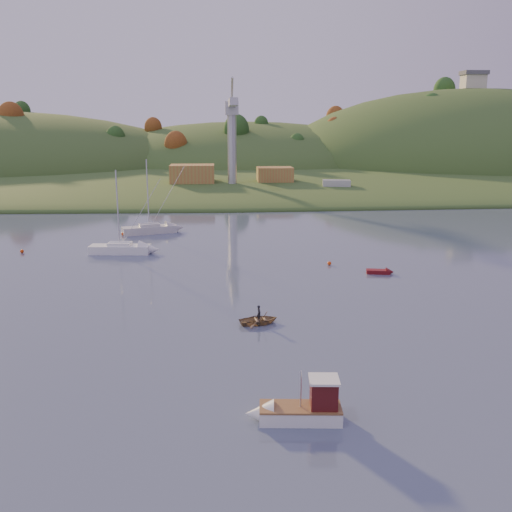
{
  "coord_description": "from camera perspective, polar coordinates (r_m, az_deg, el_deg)",
  "views": [
    {
      "loc": [
        -1.89,
        -22.26,
        17.43
      ],
      "look_at": [
        2.14,
        36.39,
        3.68
      ],
      "focal_mm": 40.0,
      "sensor_mm": 36.0,
      "label": 1
    }
  ],
  "objects": [
    {
      "name": "far_shore",
      "position": [
        252.87,
        -3.54,
        9.19
      ],
      "size": [
        620.0,
        220.0,
        1.5
      ],
      "primitive_type": "cube",
      "color": "#2D4A1D",
      "rests_on": "ground"
    },
    {
      "name": "shore_slope",
      "position": [
        188.08,
        -3.37,
        7.83
      ],
      "size": [
        640.0,
        150.0,
        7.0
      ],
      "primitive_type": "ellipsoid",
      "color": "#2D4A1D",
      "rests_on": "ground"
    },
    {
      "name": "hill_center",
      "position": [
        233.22,
        -1.01,
        8.88
      ],
      "size": [
        140.0,
        120.0,
        36.0
      ],
      "primitive_type": "ellipsoid",
      "color": "#2D4A1D",
      "rests_on": "ground"
    },
    {
      "name": "hill_right",
      "position": [
        238.52,
        20.26,
        8.18
      ],
      "size": [
        150.0,
        130.0,
        60.0
      ],
      "primitive_type": "ellipsoid",
      "color": "#2D4A1D",
      "rests_on": "ground"
    },
    {
      "name": "hilltop_house",
      "position": [
        238.42,
        20.92,
        16.18
      ],
      "size": [
        9.0,
        7.0,
        6.45
      ],
      "color": "beige",
      "rests_on": "hill_right"
    },
    {
      "name": "hillside_trees",
      "position": [
        208.0,
        -3.43,
        8.34
      ],
      "size": [
        280.0,
        50.0,
        32.0
      ],
      "primitive_type": null,
      "color": "#1E4E1C",
      "rests_on": "ground"
    },
    {
      "name": "wharf",
      "position": [
        145.33,
        -1.2,
        6.75
      ],
      "size": [
        42.0,
        16.0,
        2.4
      ],
      "primitive_type": "cube",
      "color": "slate",
      "rests_on": "ground"
    },
    {
      "name": "shed_west",
      "position": [
        145.94,
        -6.38,
        8.12
      ],
      "size": [
        11.0,
        8.0,
        4.8
      ],
      "primitive_type": "cube",
      "color": "#AB6C39",
      "rests_on": "wharf"
    },
    {
      "name": "shed_east",
      "position": [
        147.59,
        1.89,
        8.1
      ],
      "size": [
        9.0,
        7.0,
        4.0
      ],
      "primitive_type": "cube",
      "color": "#AB6C39",
      "rests_on": "wharf"
    },
    {
      "name": "dock_crane",
      "position": [
        140.71,
        -2.41,
        13.05
      ],
      "size": [
        3.2,
        28.0,
        20.3
      ],
      "color": "#B7B7BC",
      "rests_on": "wharf"
    },
    {
      "name": "fishing_boat",
      "position": [
        35.29,
        3.84,
        -14.96
      ],
      "size": [
        5.87,
        2.25,
        3.67
      ],
      "rotation": [
        0.0,
        0.0,
        3.06
      ],
      "color": "white",
      "rests_on": "ground"
    },
    {
      "name": "sailboat_near",
      "position": [
        93.78,
        -10.63,
        2.7
      ],
      "size": [
        8.91,
        5.18,
        11.85
      ],
      "rotation": [
        0.0,
        0.0,
        0.33
      ],
      "color": "silver",
      "rests_on": "ground"
    },
    {
      "name": "sailboat_far",
      "position": [
        80.13,
        -13.45,
        0.78
      ],
      "size": [
        8.37,
        3.18,
        11.35
      ],
      "rotation": [
        0.0,
        0.0,
        -0.09
      ],
      "color": "white",
      "rests_on": "ground"
    },
    {
      "name": "canoe",
      "position": [
        50.94,
        0.3,
        -6.41
      ],
      "size": [
        3.99,
        3.27,
        0.72
      ],
      "primitive_type": "imported",
      "rotation": [
        0.0,
        0.0,
        1.82
      ],
      "color": "#8E714E",
      "rests_on": "ground"
    },
    {
      "name": "paddler",
      "position": [
        50.82,
        0.3,
        -6.01
      ],
      "size": [
        0.47,
        0.61,
        1.47
      ],
      "primitive_type": "imported",
      "rotation": [
        0.0,
        0.0,
        1.82
      ],
      "color": "black",
      "rests_on": "ground"
    },
    {
      "name": "red_tender",
      "position": [
        69.21,
        12.63,
        -1.55
      ],
      "size": [
        3.36,
        1.66,
        1.1
      ],
      "rotation": [
        0.0,
        0.0,
        -0.18
      ],
      "color": "#620E12",
      "rests_on": "ground"
    },
    {
      "name": "work_vessel",
      "position": [
        140.62,
        8.03,
        6.5
      ],
      "size": [
        16.14,
        7.79,
        3.98
      ],
      "rotation": [
        0.0,
        0.0,
        -0.15
      ],
      "color": "#505C69",
      "rests_on": "ground"
    },
    {
      "name": "buoy_1",
      "position": [
        72.1,
        7.34,
        -0.73
      ],
      "size": [
        0.5,
        0.5,
        0.5
      ],
      "primitive_type": "sphere",
      "color": "#E3410B",
      "rests_on": "ground"
    },
    {
      "name": "buoy_2",
      "position": [
        84.58,
        -22.36,
        0.44
      ],
      "size": [
        0.5,
        0.5,
        0.5
      ],
      "primitive_type": "sphere",
      "color": "#E3410B",
      "rests_on": "ground"
    },
    {
      "name": "buoy_3",
      "position": [
        92.94,
        -13.17,
        2.17
      ],
      "size": [
        0.5,
        0.5,
        0.5
      ],
      "primitive_type": "sphere",
      "color": "#E3410B",
      "rests_on": "ground"
    }
  ]
}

